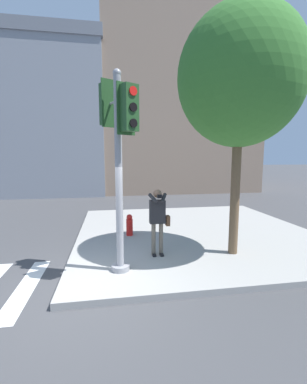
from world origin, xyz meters
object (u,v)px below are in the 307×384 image
Objects in this scene: traffic_signal_pole at (118,143)px; person_photographer at (158,216)px; fire_hydrant at (130,225)px; street_tree at (240,78)px.

traffic_signal_pole reaches higher than person_photographer.
person_photographer is at bearing -71.43° from fire_hydrant.
traffic_signal_pole is 2.51× the size of person_photographer.
person_photographer is 2.05m from fire_hydrant.
fire_hydrant is (-0.61, 1.83, -0.70)m from person_photographer.
street_tree reaches higher than traffic_signal_pole.
street_tree is at bearing -37.76° from fire_hydrant.
fire_hydrant is (0.40, 2.61, -2.51)m from traffic_signal_pole.
person_photographer is (1.01, 0.79, -1.81)m from traffic_signal_pole.
traffic_signal_pole is 2.22m from person_photographer.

